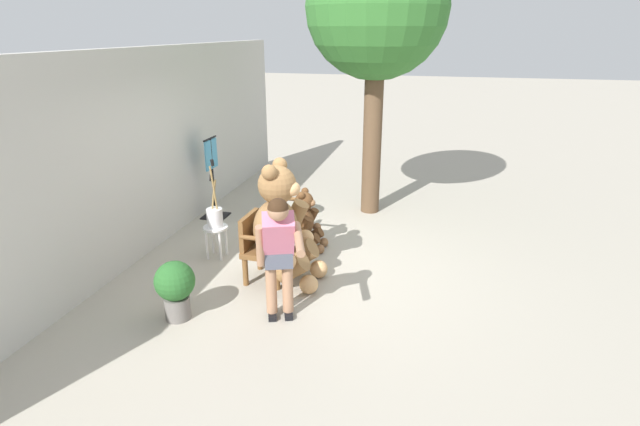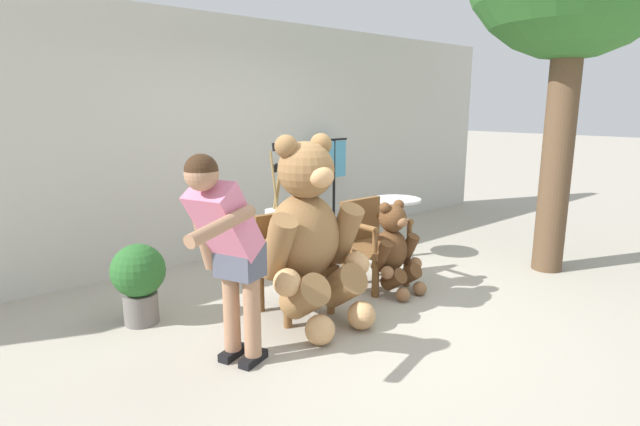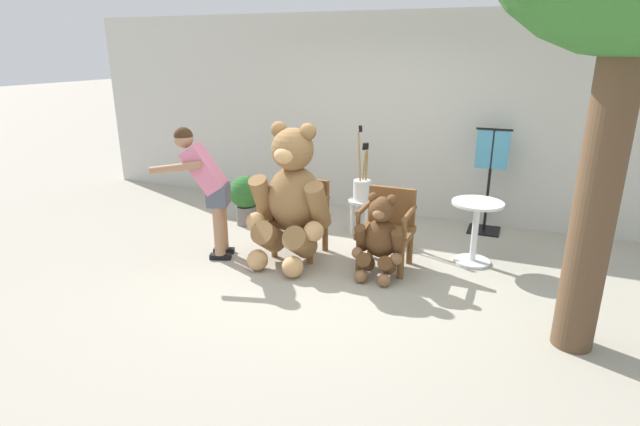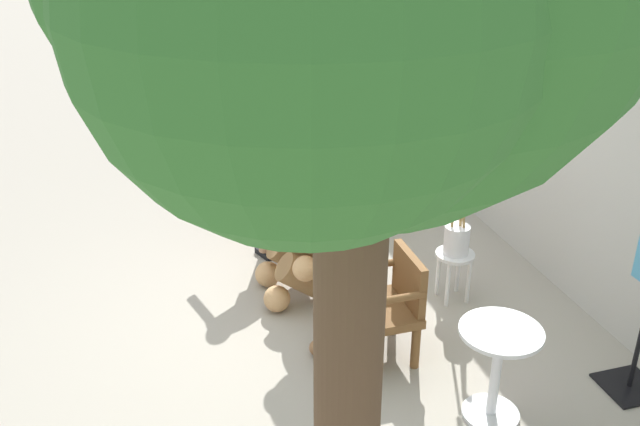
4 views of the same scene
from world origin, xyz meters
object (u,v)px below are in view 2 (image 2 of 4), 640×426
at_px(teddy_bear_large, 310,232).
at_px(teddy_bear_small, 394,248).
at_px(round_side_table, 396,221).
at_px(potted_plant, 139,278).
at_px(wooden_chair_left, 291,260).
at_px(person_visitor, 227,243).
at_px(brush_bucket, 276,218).
at_px(wooden_chair_right, 372,240).
at_px(white_stool, 276,243).
at_px(clothing_display_stand, 334,187).

height_order(teddy_bear_large, teddy_bear_small, teddy_bear_large).
distance_m(round_side_table, potted_plant, 3.03).
height_order(wooden_chair_left, person_visitor, person_visitor).
xyz_separation_m(wooden_chair_left, brush_bucket, (0.45, 0.85, 0.17)).
distance_m(wooden_chair_right, brush_bucket, 1.04).
height_order(white_stool, round_side_table, round_side_table).
xyz_separation_m(white_stool, round_side_table, (1.46, -0.41, 0.09)).
relative_size(wooden_chair_left, clothing_display_stand, 0.63).
bearing_deg(wooden_chair_left, clothing_display_stand, 39.03).
bearing_deg(clothing_display_stand, brush_bucket, -154.21).
distance_m(round_side_table, clothing_display_stand, 1.16).
relative_size(wooden_chair_right, clothing_display_stand, 0.63).
distance_m(teddy_bear_large, potted_plant, 1.46).
bearing_deg(round_side_table, potted_plant, 176.96).
bearing_deg(potted_plant, round_side_table, -3.04).
distance_m(teddy_bear_small, person_visitor, 2.02).
height_order(teddy_bear_small, potted_plant, teddy_bear_small).
height_order(teddy_bear_large, brush_bucket, teddy_bear_large).
distance_m(person_visitor, clothing_display_stand, 3.56).
xyz_separation_m(brush_bucket, potted_plant, (-1.57, -0.25, -0.24)).
bearing_deg(white_stool, wooden_chair_left, -117.90).
height_order(potted_plant, clothing_display_stand, clothing_display_stand).
xyz_separation_m(teddy_bear_large, person_visitor, (-0.93, -0.27, 0.13)).
bearing_deg(clothing_display_stand, teddy_bear_large, -136.61).
bearing_deg(teddy_bear_large, brush_bucket, 67.72).
distance_m(teddy_bear_small, clothing_display_stand, 2.09).
bearing_deg(potted_plant, person_visitor, -80.66).
distance_m(wooden_chair_right, clothing_display_stand, 1.83).
bearing_deg(person_visitor, wooden_chair_right, 15.21).
height_order(teddy_bear_small, round_side_table, teddy_bear_small).
relative_size(person_visitor, potted_plant, 2.21).
relative_size(teddy_bear_large, clothing_display_stand, 1.15).
bearing_deg(person_visitor, brush_bucket, 45.01).
relative_size(brush_bucket, round_side_table, 1.33).
xyz_separation_m(potted_plant, clothing_display_stand, (3.05, 0.97, 0.32)).
bearing_deg(brush_bucket, white_stool, 143.64).
xyz_separation_m(teddy_bear_large, white_stool, (0.46, 1.12, -0.41)).
bearing_deg(teddy_bear_large, wooden_chair_left, 88.79).
relative_size(wooden_chair_left, brush_bucket, 0.90).
bearing_deg(wooden_chair_right, round_side_table, 26.50).
relative_size(wooden_chair_left, person_visitor, 0.57).
height_order(white_stool, clothing_display_stand, clothing_display_stand).
xyz_separation_m(wooden_chair_left, round_side_table, (1.91, 0.44, -0.01)).
bearing_deg(potted_plant, brush_bucket, 9.07).
distance_m(brush_bucket, potted_plant, 1.61).
xyz_separation_m(person_visitor, round_side_table, (2.84, 0.97, -0.45)).
distance_m(person_visitor, white_stool, 2.03).
bearing_deg(clothing_display_stand, potted_plant, -162.42).
bearing_deg(brush_bucket, round_side_table, -15.76).
height_order(wooden_chair_right, brush_bucket, brush_bucket).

